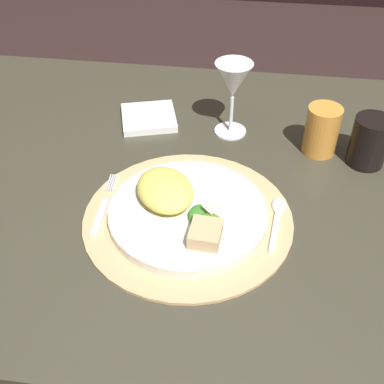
# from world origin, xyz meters

# --- Properties ---
(ground_plane) EXTENTS (6.00, 6.00, 0.00)m
(ground_plane) POSITION_xyz_m (0.00, 0.00, 0.00)
(ground_plane) COLOR black
(dining_table) EXTENTS (1.26, 0.88, 0.73)m
(dining_table) POSITION_xyz_m (0.00, 0.00, 0.61)
(dining_table) COLOR #373528
(dining_table) RESTS_ON ground
(placemat) EXTENTS (0.36, 0.36, 0.01)m
(placemat) POSITION_xyz_m (0.02, -0.12, 0.73)
(placemat) COLOR tan
(placemat) RESTS_ON dining_table
(dinner_plate) EXTENTS (0.27, 0.27, 0.02)m
(dinner_plate) POSITION_xyz_m (0.02, -0.12, 0.74)
(dinner_plate) COLOR silver
(dinner_plate) RESTS_ON placemat
(pasta_serving) EXTENTS (0.14, 0.15, 0.04)m
(pasta_serving) POSITION_xyz_m (-0.02, -0.10, 0.77)
(pasta_serving) COLOR #E2D058
(pasta_serving) RESTS_ON dinner_plate
(salad_greens) EXTENTS (0.06, 0.06, 0.03)m
(salad_greens) POSITION_xyz_m (0.05, -0.14, 0.76)
(salad_greens) COLOR #4A7931
(salad_greens) RESTS_ON dinner_plate
(bread_piece) EXTENTS (0.05, 0.06, 0.02)m
(bread_piece) POSITION_xyz_m (0.06, -0.18, 0.77)
(bread_piece) COLOR tan
(bread_piece) RESTS_ON dinner_plate
(fork) EXTENTS (0.02, 0.16, 0.00)m
(fork) POSITION_xyz_m (-0.13, -0.12, 0.74)
(fork) COLOR silver
(fork) RESTS_ON placemat
(spoon) EXTENTS (0.03, 0.14, 0.01)m
(spoon) POSITION_xyz_m (0.17, -0.09, 0.74)
(spoon) COLOR silver
(spoon) RESTS_ON placemat
(napkin) EXTENTS (0.14, 0.14, 0.02)m
(napkin) POSITION_xyz_m (-0.11, 0.18, 0.74)
(napkin) COLOR white
(napkin) RESTS_ON dining_table
(wine_glass) EXTENTS (0.08, 0.08, 0.16)m
(wine_glass) POSITION_xyz_m (0.07, 0.16, 0.84)
(wine_glass) COLOR silver
(wine_glass) RESTS_ON dining_table
(amber_tumbler) EXTENTS (0.07, 0.07, 0.10)m
(amber_tumbler) POSITION_xyz_m (0.25, 0.12, 0.78)
(amber_tumbler) COLOR #CB8432
(amber_tumbler) RESTS_ON dining_table
(dark_tumbler) EXTENTS (0.07, 0.07, 0.10)m
(dark_tumbler) POSITION_xyz_m (0.34, 0.09, 0.78)
(dark_tumbler) COLOR black
(dark_tumbler) RESTS_ON dining_table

